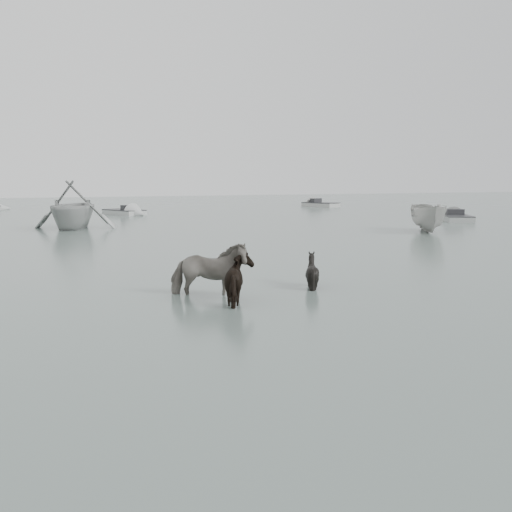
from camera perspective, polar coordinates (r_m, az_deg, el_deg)
name	(u,v)px	position (r m, az deg, el deg)	size (l,w,h in m)	color
ground	(285,296)	(16.44, 2.57, -3.55)	(140.00, 140.00, 0.00)	#55655E
pony_pinto	(208,263)	(16.39, -4.25, -0.62)	(0.91, 1.99, 1.68)	black
pony_dark	(242,273)	(15.54, -1.22, -1.56)	(1.40, 1.19, 1.41)	black
pony_black	(312,264)	(17.73, 5.00, -0.70)	(1.02, 1.15, 1.26)	black
rowboat_trail	(73,203)	(37.31, -15.97, 4.52)	(4.65, 5.39, 2.84)	#A9ACA9
boat_small	(428,216)	(35.21, 15.08, 3.44)	(1.63, 4.33, 1.67)	#A2A29E
skiff_port	(457,215)	(43.55, 17.42, 3.47)	(4.26, 1.60, 0.75)	gray
skiff_mid	(124,210)	(48.93, -11.64, 4.06)	(4.86, 1.60, 0.75)	#AAADAB
skiff_star	(321,203)	(59.61, 5.77, 4.75)	(4.61, 1.60, 0.75)	#A9AAA5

